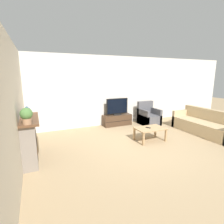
# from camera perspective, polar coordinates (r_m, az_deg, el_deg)

# --- Properties ---
(ground_plane) EXTENTS (24.00, 24.00, 0.00)m
(ground_plane) POSITION_cam_1_polar(r_m,az_deg,el_deg) (5.11, 10.48, -10.97)
(ground_plane) COLOR #9E8460
(wall_back) EXTENTS (12.00, 0.06, 2.70)m
(wall_back) POSITION_cam_1_polar(r_m,az_deg,el_deg) (6.94, -0.90, 6.84)
(wall_back) COLOR beige
(wall_back) RESTS_ON ground
(wall_left) EXTENTS (0.06, 12.00, 2.70)m
(wall_left) POSITION_cam_1_polar(r_m,az_deg,el_deg) (3.92, -29.17, 1.26)
(wall_left) COLOR beige
(wall_left) RESTS_ON ground
(fireplace) EXTENTS (0.41, 1.28, 1.03)m
(fireplace) POSITION_cam_1_polar(r_m,az_deg,el_deg) (4.50, -25.37, -8.03)
(fireplace) COLOR slate
(fireplace) RESTS_ON ground
(mantel_vase_left) EXTENTS (0.10, 0.10, 0.27)m
(mantel_vase_left) POSITION_cam_1_polar(r_m,az_deg,el_deg) (3.96, -26.03, -1.25)
(mantel_vase_left) COLOR beige
(mantel_vase_left) RESTS_ON fireplace
(mantel_vase_centre_left) EXTENTS (0.13, 0.13, 0.29)m
(mantel_vase_centre_left) POSITION_cam_1_polar(r_m,az_deg,el_deg) (4.24, -25.93, -0.37)
(mantel_vase_centre_left) COLOR #385670
(mantel_vase_centre_left) RESTS_ON fireplace
(potted_plant) EXTENTS (0.24, 0.24, 0.33)m
(potted_plant) POSITION_cam_1_polar(r_m,az_deg,el_deg) (3.79, -26.17, -0.95)
(potted_plant) COLOR #936B4C
(potted_plant) RESTS_ON fireplace
(tv_stand) EXTENTS (1.14, 0.42, 0.43)m
(tv_stand) POSITION_cam_1_polar(r_m,az_deg,el_deg) (6.98, 1.67, -2.61)
(tv_stand) COLOR #422D1E
(tv_stand) RESTS_ON ground
(tv) EXTENTS (0.90, 0.18, 0.65)m
(tv) POSITION_cam_1_polar(r_m,az_deg,el_deg) (6.87, 1.70, 1.60)
(tv) COLOR black
(tv) RESTS_ON tv_stand
(armchair) EXTENTS (0.70, 0.76, 0.91)m
(armchair) POSITION_cam_1_polar(r_m,az_deg,el_deg) (7.29, 11.84, -1.59)
(armchair) COLOR #4C4C51
(armchair) RESTS_ON ground
(coffee_table) EXTENTS (0.88, 0.58, 0.40)m
(coffee_table) POSITION_cam_1_polar(r_m,az_deg,el_deg) (5.46, 12.33, -5.64)
(coffee_table) COLOR #A37F56
(coffee_table) RESTS_ON ground
(remote) EXTENTS (0.11, 0.15, 0.02)m
(remote) POSITION_cam_1_polar(r_m,az_deg,el_deg) (5.43, 11.73, -5.00)
(remote) COLOR black
(remote) RESTS_ON coffee_table
(couch) EXTENTS (0.80, 2.16, 0.82)m
(couch) POSITION_cam_1_polar(r_m,az_deg,el_deg) (6.77, 27.94, -3.93)
(couch) COLOR tan
(couch) RESTS_ON ground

